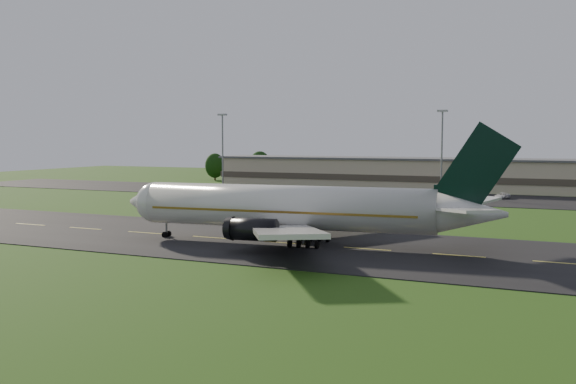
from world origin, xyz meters
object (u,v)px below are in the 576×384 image
at_px(light_mast_west, 223,141).
at_px(light_mast_centre, 442,142).
at_px(service_vehicle_b, 424,194).
at_px(service_vehicle_a, 238,190).
at_px(terminal, 458,175).
at_px(service_vehicle_c, 502,196).
at_px(airliner, 293,208).

relative_size(light_mast_west, light_mast_centre, 1.00).
xyz_separation_m(light_mast_centre, service_vehicle_b, (-2.18, -8.78, -11.91)).
bearing_deg(service_vehicle_a, terminal, 38.34).
height_order(service_vehicle_b, service_vehicle_c, service_vehicle_b).
xyz_separation_m(airliner, service_vehicle_a, (-43.94, 66.20, -3.95)).
bearing_deg(service_vehicle_b, airliner, 171.65).
bearing_deg(service_vehicle_c, light_mast_centre, 178.34).
height_order(service_vehicle_a, service_vehicle_c, service_vehicle_c).
bearing_deg(light_mast_centre, service_vehicle_b, -103.91).
xyz_separation_m(light_mast_west, service_vehicle_a, (12.14, -13.71, -12.03)).
bearing_deg(light_mast_centre, service_vehicle_a, -164.01).
distance_m(light_mast_west, light_mast_centre, 60.00).
bearing_deg(airliner, service_vehicle_c, 70.63).
relative_size(light_mast_centre, service_vehicle_c, 4.27).
height_order(light_mast_centre, service_vehicle_a, light_mast_centre).
xyz_separation_m(terminal, service_vehicle_b, (-3.58, -24.97, -3.16)).
bearing_deg(service_vehicle_b, terminal, -15.10).
bearing_deg(service_vehicle_a, light_mast_west, 138.60).
bearing_deg(light_mast_centre, service_vehicle_c, -16.67).
bearing_deg(service_vehicle_a, service_vehicle_b, 13.24).
height_order(light_mast_west, service_vehicle_a, light_mast_west).
distance_m(airliner, terminal, 96.25).
bearing_deg(service_vehicle_a, light_mast_centre, 23.07).
bearing_deg(airliner, light_mast_west, 119.37).
bearing_deg(service_vehicle_c, light_mast_west, -168.32).
bearing_deg(service_vehicle_c, service_vehicle_a, -156.43).
relative_size(airliner, light_mast_west, 2.52).
xyz_separation_m(service_vehicle_a, service_vehicle_c, (62.35, 9.37, 0.05)).
bearing_deg(service_vehicle_b, service_vehicle_c, -82.01).
relative_size(service_vehicle_a, service_vehicle_b, 0.81).
relative_size(light_mast_west, service_vehicle_b, 4.59).
distance_m(airliner, light_mast_west, 97.96).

